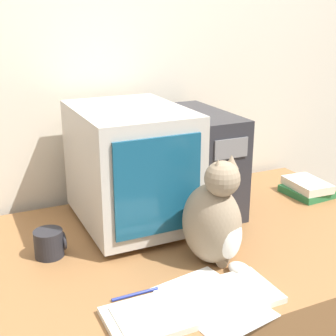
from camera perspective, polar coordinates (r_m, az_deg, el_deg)
wall_back at (r=1.92m, az=-7.66°, el=10.60°), size 7.00×0.05×2.50m
crt_monitor at (r=1.66m, az=-4.56°, el=0.22°), size 0.36×0.49×0.43m
computer_tower at (r=1.82m, az=3.91°, el=0.95°), size 0.19×0.44×0.38m
keyboard at (r=1.28m, az=3.20°, el=-16.31°), size 0.48×0.17×0.02m
cat at (r=1.43m, az=5.74°, el=-6.31°), size 0.26×0.27×0.35m
book_stack at (r=2.07m, az=16.56°, el=-2.35°), size 0.17×0.20×0.06m
pen at (r=1.34m, az=-4.03°, el=-15.10°), size 0.14×0.01×0.01m
paper_sheet at (r=1.31m, az=5.44°, el=-15.91°), size 0.26×0.33×0.00m
mug at (r=1.55m, az=-14.23°, el=-8.89°), size 0.10×0.09×0.09m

